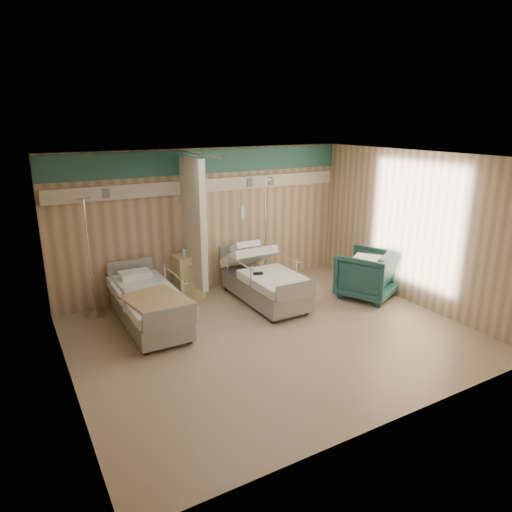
# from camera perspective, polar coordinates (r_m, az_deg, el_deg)

# --- Properties ---
(ground) EXTENTS (6.00, 5.00, 0.00)m
(ground) POSITION_cam_1_polar(r_m,az_deg,el_deg) (7.40, 2.14, -9.93)
(ground) COLOR gray
(ground) RESTS_ON ground
(room_walls) EXTENTS (6.04, 5.04, 2.82)m
(room_walls) POSITION_cam_1_polar(r_m,az_deg,el_deg) (6.96, 0.99, 4.67)
(room_walls) COLOR tan
(room_walls) RESTS_ON ground
(bed_right) EXTENTS (1.00, 2.16, 0.63)m
(bed_right) POSITION_cam_1_polar(r_m,az_deg,el_deg) (8.58, 1.03, -3.76)
(bed_right) COLOR silver
(bed_right) RESTS_ON ground
(bed_left) EXTENTS (1.00, 2.16, 0.63)m
(bed_left) POSITION_cam_1_polar(r_m,az_deg,el_deg) (7.77, -13.18, -6.47)
(bed_left) COLOR silver
(bed_left) RESTS_ON ground
(bedside_cabinet) EXTENTS (0.50, 0.48, 0.85)m
(bedside_cabinet) POSITION_cam_1_polar(r_m,az_deg,el_deg) (8.83, -8.41, -2.56)
(bedside_cabinet) COLOR #DACA88
(bedside_cabinet) RESTS_ON ground
(visitor_armchair) EXTENTS (1.31, 1.33, 0.91)m
(visitor_armchair) POSITION_cam_1_polar(r_m,az_deg,el_deg) (9.02, 13.68, -2.23)
(visitor_armchair) COLOR #1D4845
(visitor_armchair) RESTS_ON ground
(waffle_blanket) EXTENTS (0.75, 0.73, 0.06)m
(waffle_blanket) POSITION_cam_1_polar(r_m,az_deg,el_deg) (8.86, 13.78, 0.72)
(waffle_blanket) COLOR white
(waffle_blanket) RESTS_ON visitor_armchair
(iv_stand_right) EXTENTS (0.39, 0.39, 2.18)m
(iv_stand_right) POSITION_cam_1_polar(r_m,az_deg,el_deg) (9.47, 1.10, -0.90)
(iv_stand_right) COLOR silver
(iv_stand_right) RESTS_ON ground
(iv_stand_left) EXTENTS (0.37, 0.37, 2.09)m
(iv_stand_left) POSITION_cam_1_polar(r_m,az_deg,el_deg) (8.41, -19.65, -4.37)
(iv_stand_left) COLOR silver
(iv_stand_left) RESTS_ON ground
(call_remote) EXTENTS (0.19, 0.13, 0.04)m
(call_remote) POSITION_cam_1_polar(r_m,az_deg,el_deg) (8.22, 0.25, -2.19)
(call_remote) COLOR black
(call_remote) RESTS_ON bed_right
(tan_blanket) EXTENTS (0.99, 1.16, 0.04)m
(tan_blanket) POSITION_cam_1_polar(r_m,az_deg,el_deg) (7.23, -12.36, -5.35)
(tan_blanket) COLOR tan
(tan_blanket) RESTS_ON bed_left
(toiletry_bag) EXTENTS (0.29, 0.24, 0.13)m
(toiletry_bag) POSITION_cam_1_polar(r_m,az_deg,el_deg) (8.79, -7.90, 0.72)
(toiletry_bag) COLOR black
(toiletry_bag) RESTS_ON bedside_cabinet
(white_cup) EXTENTS (0.11, 0.11, 0.13)m
(white_cup) POSITION_cam_1_polar(r_m,az_deg,el_deg) (8.66, -8.96, 0.42)
(white_cup) COLOR white
(white_cup) RESTS_ON bedside_cabinet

